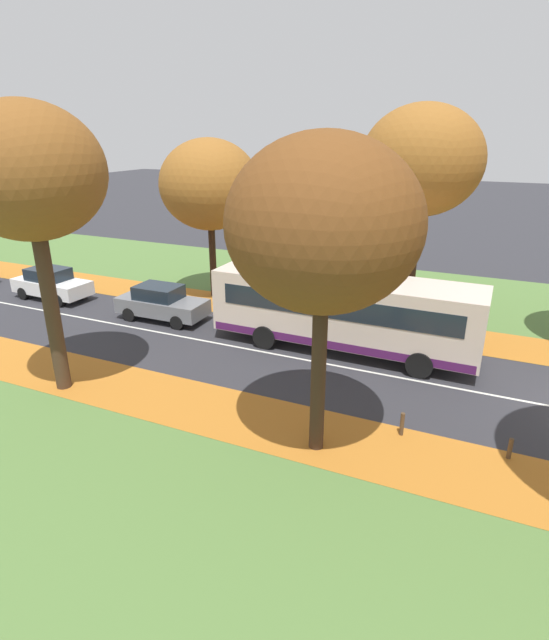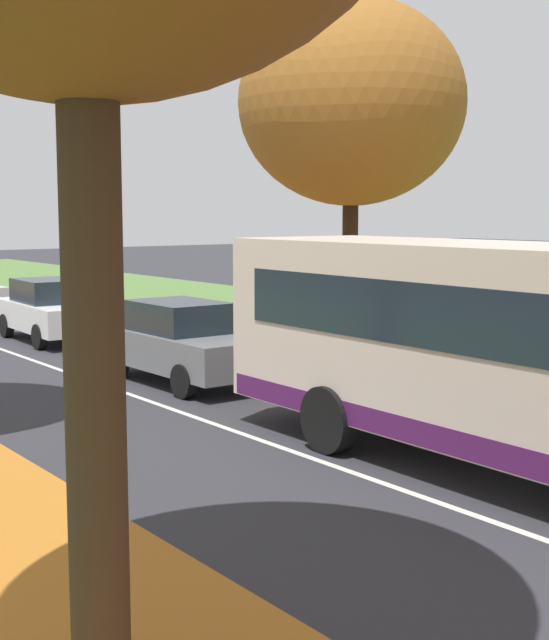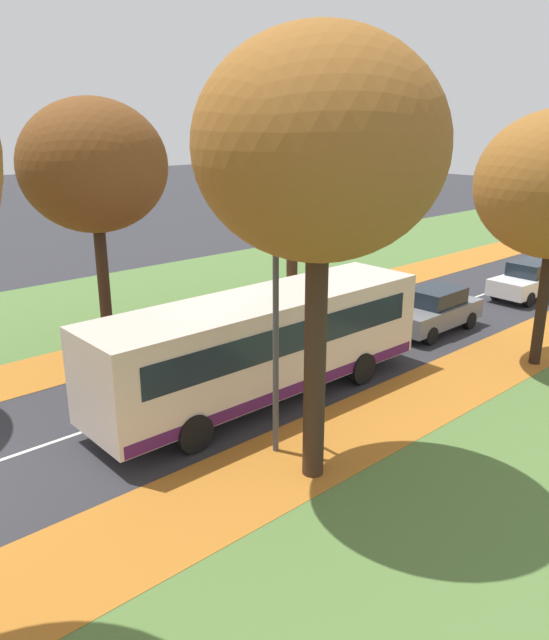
{
  "view_description": "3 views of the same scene",
  "coord_description": "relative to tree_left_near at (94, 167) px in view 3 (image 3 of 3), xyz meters",
  "views": [
    {
      "loc": [
        -16.3,
        3.78,
        8.24
      ],
      "look_at": [
        -0.36,
        10.94,
        1.59
      ],
      "focal_mm": 28.0,
      "sensor_mm": 36.0,
      "label": 1
    },
    {
      "loc": [
        -7.57,
        2.31,
        3.4
      ],
      "look_at": [
        1.32,
        14.26,
        1.57
      ],
      "focal_mm": 50.0,
      "sensor_mm": 36.0,
      "label": 2
    },
    {
      "loc": [
        13.81,
        -1.91,
        7.58
      ],
      "look_at": [
        0.12,
        10.55,
        1.62
      ],
      "focal_mm": 35.0,
      "sensor_mm": 36.0,
      "label": 3
    }
  ],
  "objects": [
    {
      "name": "bus",
      "position": [
        6.68,
        1.28,
        -4.45
      ],
      "size": [
        2.74,
        10.42,
        2.98
      ],
      "color": "beige",
      "rests_on": "ground"
    },
    {
      "name": "car_grey_lead",
      "position": [
        6.53,
        9.91,
        -5.34
      ],
      "size": [
        1.83,
        4.22,
        1.62
      ],
      "color": "slate",
      "rests_on": "ground"
    },
    {
      "name": "streetlamp_right",
      "position": [
        8.8,
        -0.48,
        -2.41
      ],
      "size": [
        1.89,
        0.28,
        6.0
      ],
      "color": "#47474C",
      "rests_on": "ground"
    },
    {
      "name": "car_white_following",
      "position": [
        6.72,
        16.98,
        -5.34
      ],
      "size": [
        1.92,
        4.27,
        1.62
      ],
      "color": "silver",
      "rests_on": "ground"
    },
    {
      "name": "tree_left_mid",
      "position": [
        -0.26,
        9.07,
        0.89
      ],
      "size": [
        4.5,
        4.5,
        9.13
      ],
      "color": "#422D1E",
      "rests_on": "ground"
    },
    {
      "name": "tree_right_near",
      "position": [
        10.43,
        -0.54,
        0.9
      ],
      "size": [
        4.92,
        4.92,
        9.31
      ],
      "color": "#382619",
      "rests_on": "ground"
    },
    {
      "name": "leaf_litter_left",
      "position": [
        0.53,
        6.47,
        -6.14
      ],
      "size": [
        2.8,
        60.0,
        0.0
      ],
      "primitive_type": "cube",
      "color": "#B26B23",
      "rests_on": "grass_verge_left"
    },
    {
      "name": "tree_left_near",
      "position": [
        0.0,
        0.0,
        0.0
      ],
      "size": [
        4.71,
        4.71,
        8.3
      ],
      "color": "#382619",
      "rests_on": "ground"
    },
    {
      "name": "grass_verge_left",
      "position": [
        -4.07,
        12.47,
        -6.15
      ],
      "size": [
        12.0,
        90.0,
        0.01
      ],
      "primitive_type": "cube",
      "color": "#517538",
      "rests_on": "ground"
    },
    {
      "name": "leaf_litter_right",
      "position": [
        9.73,
        6.47,
        -6.14
      ],
      "size": [
        2.8,
        60.0,
        0.0
      ],
      "primitive_type": "cube",
      "color": "#B26B23",
      "rests_on": "grass_verge_right"
    },
    {
      "name": "bollard_fourth",
      "position": [
        1.54,
        -2.05,
        -5.79
      ],
      "size": [
        0.12,
        0.12,
        0.72
      ],
      "primitive_type": "cylinder",
      "color": "#4C3823",
      "rests_on": "ground"
    },
    {
      "name": "road_centre_line",
      "position": [
        5.13,
        12.47,
        -6.15
      ],
      "size": [
        0.12,
        80.0,
        0.01
      ],
      "primitive_type": "cube",
      "color": "silver",
      "rests_on": "ground"
    }
  ]
}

